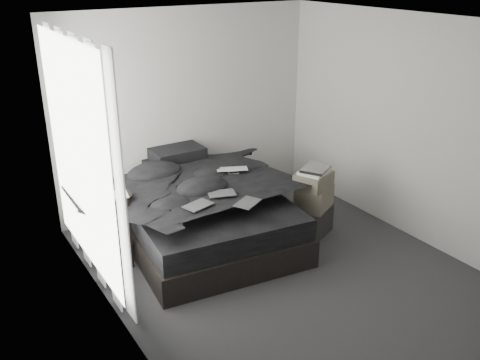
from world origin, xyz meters
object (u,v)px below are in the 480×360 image
bed (202,226)px  side_stand (115,229)px  box_lower (312,220)px  laptop (233,165)px

bed → side_stand: side_stand is taller
side_stand → box_lower: size_ratio=1.70×
side_stand → box_lower: (2.25, -0.63, -0.22)m
laptop → side_stand: (-1.49, 0.03, -0.46)m
side_stand → laptop: bearing=-1.0°
bed → side_stand: (-1.05, 0.04, 0.24)m
bed → laptop: 0.82m
laptop → box_lower: bearing=-14.1°
bed → box_lower: size_ratio=4.99×
bed → box_lower: 1.33m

